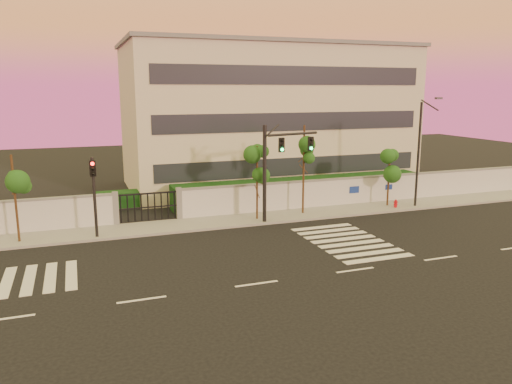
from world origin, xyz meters
TOP-DOWN VIEW (x-y plane):
  - ground at (0.00, 0.00)m, footprint 120.00×120.00m
  - sidewalk at (0.00, 10.50)m, footprint 60.00×3.00m
  - perimeter_wall at (0.10, 12.00)m, footprint 60.00×0.36m
  - hedge_row at (1.17, 14.74)m, footprint 41.00×4.25m
  - institutional_building at (9.00, 21.99)m, footprint 24.40×12.40m
  - road_markings at (-1.58, 3.76)m, footprint 57.00×7.62m
  - street_tree_c at (-10.38, 10.06)m, footprint 1.59×1.27m
  - street_tree_d at (3.78, 10.20)m, footprint 1.53×1.22m
  - street_tree_e at (7.29, 10.63)m, footprint 1.64×1.31m
  - street_tree_f at (14.07, 10.58)m, footprint 1.65×1.31m
  - traffic_signal_main at (4.75, 9.34)m, footprint 3.94×1.11m
  - traffic_signal_secondary at (-6.29, 9.49)m, footprint 0.37×0.35m
  - streetlight_east at (15.87, 9.59)m, footprint 0.47×1.91m
  - fire_hydrant at (14.20, 9.77)m, footprint 0.29×0.27m

SIDE VIEW (x-z plane):
  - ground at x=0.00m, z-range 0.00..0.00m
  - road_markings at x=-1.58m, z-range 0.00..0.02m
  - sidewalk at x=0.00m, z-range 0.00..0.15m
  - fire_hydrant at x=14.20m, z-range 0.00..0.73m
  - hedge_row at x=1.17m, z-range -0.08..1.72m
  - perimeter_wall at x=0.10m, z-range -0.03..2.17m
  - street_tree_f at x=14.07m, z-range 0.97..5.04m
  - traffic_signal_secondary at x=-6.29m, z-range 0.64..5.39m
  - street_tree_d at x=3.78m, z-range 1.16..6.08m
  - street_tree_c at x=-10.38m, z-range 1.18..6.18m
  - traffic_signal_main at x=4.75m, z-range 0.83..7.12m
  - streetlight_east at x=15.87m, z-range 0.32..8.26m
  - street_tree_e at x=7.29m, z-range 1.44..7.55m
  - institutional_building at x=9.00m, z-range 0.03..12.28m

